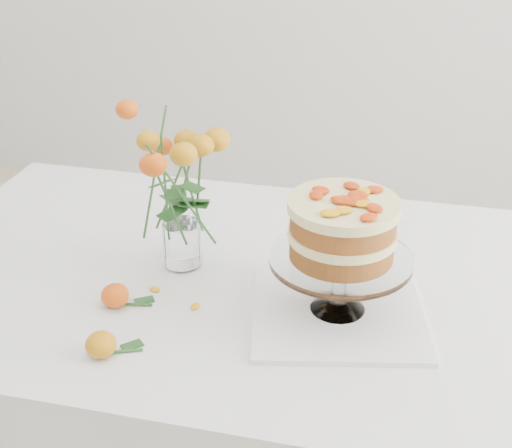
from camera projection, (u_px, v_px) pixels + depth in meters
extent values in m
cube|color=tan|center=(224.00, 283.00, 1.55)|extent=(1.40, 0.90, 0.04)
cylinder|color=tan|center=(64.00, 298.00, 2.17)|extent=(0.06, 0.06, 0.71)
cylinder|color=tan|center=(486.00, 358.00, 1.92)|extent=(0.06, 0.06, 0.71)
cube|color=white|center=(224.00, 274.00, 1.54)|extent=(1.42, 0.92, 0.01)
cube|color=white|center=(269.00, 221.00, 1.98)|extent=(1.42, 0.01, 0.20)
cube|color=white|center=(337.00, 311.00, 1.40)|extent=(0.39, 0.39, 0.01)
cylinder|color=white|center=(339.00, 281.00, 1.37)|extent=(0.03, 0.03, 0.09)
cylinder|color=white|center=(341.00, 259.00, 1.35)|extent=(0.27, 0.27, 0.01)
cylinder|color=brown|center=(341.00, 247.00, 1.33)|extent=(0.25, 0.25, 0.04)
cylinder|color=#FFF1A4|center=(342.00, 234.00, 1.32)|extent=(0.26, 0.26, 0.02)
cylinder|color=brown|center=(343.00, 220.00, 1.31)|extent=(0.25, 0.25, 0.04)
cylinder|color=#FFF1A4|center=(344.00, 206.00, 1.29)|extent=(0.27, 0.27, 0.02)
cylinder|color=white|center=(183.00, 264.00, 1.56)|extent=(0.07, 0.07, 0.01)
cylinder|color=white|center=(182.00, 243.00, 1.54)|extent=(0.08, 0.08, 0.10)
ellipsoid|color=orange|center=(101.00, 344.00, 1.28)|extent=(0.06, 0.06, 0.05)
cylinder|color=#2C6126|center=(124.00, 352.00, 1.29)|extent=(0.06, 0.03, 0.01)
ellipsoid|color=#DF630A|center=(115.00, 295.00, 1.42)|extent=(0.06, 0.06, 0.05)
cylinder|color=#2C6126|center=(135.00, 305.00, 1.42)|extent=(0.07, 0.02, 0.01)
ellipsoid|color=#F8A50F|center=(155.00, 289.00, 1.47)|extent=(0.03, 0.02, 0.00)
ellipsoid|color=#F8A50F|center=(195.00, 307.00, 1.42)|extent=(0.03, 0.02, 0.00)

